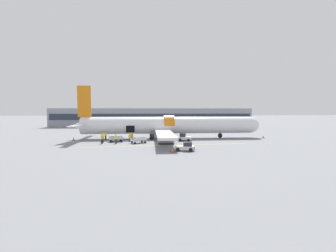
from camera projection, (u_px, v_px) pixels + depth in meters
The scene contains 19 objects.
ground_plane at pixel (157, 143), 40.61m from camera, with size 500.00×500.00×0.00m, color slate.
apron_marking_line at pixel (169, 145), 38.24m from camera, with size 28.39×2.56×0.01m.
terminal_strip at pixel (153, 117), 85.83m from camera, with size 74.21×8.94×6.78m.
airplane at pixel (166, 126), 47.76m from camera, with size 40.00×32.29×11.01m.
baggage_tug_lead at pixel (184, 138), 43.87m from camera, with size 2.88×2.56×1.51m.
baggage_tug_mid at pixel (185, 147), 32.87m from camera, with size 3.04×2.08×1.31m.
baggage_cart_loading at pixel (116, 139), 42.53m from camera, with size 3.64×2.39×1.03m.
baggage_cart_queued at pixel (139, 140), 40.85m from camera, with size 3.66×2.53×1.03m.
ground_crew_loader_a at pixel (106, 136), 44.65m from camera, with size 0.55×0.55×1.74m.
ground_crew_loader_b at pixel (132, 136), 44.38m from camera, with size 0.55×0.42×1.58m.
ground_crew_driver at pixel (102, 139), 40.00m from camera, with size 0.50×0.59×1.70m.
ground_crew_supervisor at pixel (130, 137), 43.20m from camera, with size 0.53×0.36×1.54m.
ground_crew_helper at pixel (103, 137), 42.95m from camera, with size 0.46×0.60×1.71m.
ground_crew_marshal at pixel (116, 139), 40.18m from camera, with size 0.52×0.57×1.70m.
suitcase_on_tarmac_upright at pixel (102, 141), 41.64m from camera, with size 0.50×0.41×0.59m.
safety_cone_nose at pixel (263, 137), 48.43m from camera, with size 0.59×0.59×0.56m.
safety_cone_engine_left at pixel (173, 150), 31.89m from camera, with size 0.58×0.58×0.61m.
safety_cone_wingtip at pixel (174, 142), 39.94m from camera, with size 0.50×0.50×0.71m.
safety_cone_tail at pixel (73, 139), 44.68m from camera, with size 0.54×0.54×0.67m.
Camera 1 is at (-1.22, -40.35, 5.85)m, focal length 24.00 mm.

